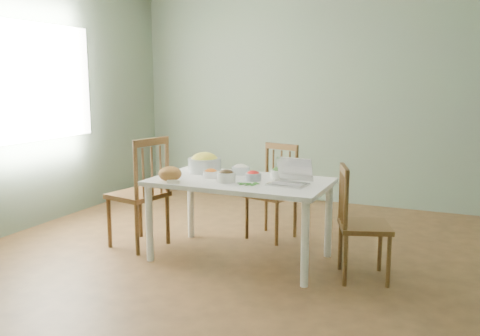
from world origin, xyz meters
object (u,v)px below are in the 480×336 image
at_px(chair_left, 138,192).
at_px(laptop, 288,172).
at_px(chair_right, 365,223).
at_px(bread_boule, 170,174).
at_px(dining_table, 240,219).
at_px(chair_far, 271,192).
at_px(bowl_squash, 205,163).

bearing_deg(chair_left, laptop, 102.09).
bearing_deg(chair_right, bread_boule, 81.05).
xyz_separation_m(dining_table, chair_right, (1.05, -0.02, 0.09)).
xyz_separation_m(chair_far, chair_right, (1.01, -0.67, -0.01)).
bearing_deg(bread_boule, chair_left, 154.77).
bearing_deg(chair_right, bowl_squash, 63.13).
relative_size(chair_right, laptop, 2.89).
distance_m(chair_far, laptop, 0.87).
relative_size(dining_table, chair_right, 1.68).
relative_size(chair_left, laptop, 3.34).
distance_m(dining_table, chair_right, 1.06).
bearing_deg(chair_right, dining_table, 70.06).
xyz_separation_m(chair_far, bowl_squash, (-0.48, -0.46, 0.33)).
height_order(dining_table, chair_right, chair_right).
distance_m(chair_left, bread_boule, 0.60).
xyz_separation_m(chair_far, chair_left, (-1.04, -0.71, 0.05)).
relative_size(chair_far, chair_left, 0.89).
relative_size(bread_boule, bowl_squash, 0.64).
xyz_separation_m(chair_left, chair_right, (2.05, 0.04, -0.07)).
height_order(chair_right, bread_boule, chair_right).
bearing_deg(dining_table, laptop, -6.26).
height_order(dining_table, bowl_squash, bowl_squash).
relative_size(chair_left, bowl_squash, 3.38).
distance_m(dining_table, chair_far, 0.66).
distance_m(bread_boule, laptop, 0.98).
xyz_separation_m(dining_table, laptop, (0.44, -0.05, 0.45)).
bearing_deg(laptop, chair_left, -174.53).
height_order(chair_right, bowl_squash, chair_right).
relative_size(chair_far, laptop, 2.98).
distance_m(dining_table, bread_boule, 0.71).
distance_m(chair_far, bread_boule, 1.13).
bearing_deg(chair_left, bowl_squash, 125.30).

